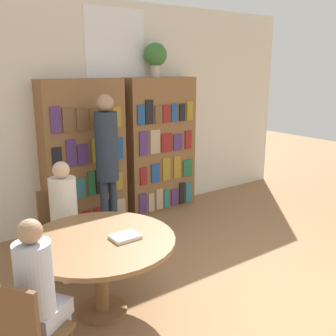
# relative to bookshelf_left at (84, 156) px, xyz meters

# --- Properties ---
(ground_plane) EXTENTS (16.00, 16.00, 0.00)m
(ground_plane) POSITION_rel_bookshelf_left_xyz_m (0.61, -3.18, -0.99)
(ground_plane) COLOR olive
(wall_back) EXTENTS (6.40, 0.07, 3.00)m
(wall_back) POSITION_rel_bookshelf_left_xyz_m (0.61, 0.19, 0.52)
(wall_back) COLOR beige
(wall_back) RESTS_ON ground_plane
(bookshelf_left) EXTENTS (1.10, 0.34, 1.99)m
(bookshelf_left) POSITION_rel_bookshelf_left_xyz_m (0.00, 0.00, 0.00)
(bookshelf_left) COLOR brown
(bookshelf_left) RESTS_ON ground_plane
(bookshelf_right) EXTENTS (1.10, 0.34, 1.99)m
(bookshelf_right) POSITION_rel_bookshelf_left_xyz_m (1.22, -0.00, -0.00)
(bookshelf_right) COLOR brown
(bookshelf_right) RESTS_ON ground_plane
(flower_vase) EXTENTS (0.32, 0.32, 0.47)m
(flower_vase) POSITION_rel_bookshelf_left_xyz_m (1.15, 0.00, 1.29)
(flower_vase) COLOR #B7AD9E
(flower_vase) RESTS_ON bookshelf_right
(reading_table) EXTENTS (1.31, 1.31, 0.71)m
(reading_table) POSITION_rel_bookshelf_left_xyz_m (-0.72, -1.88, -0.39)
(reading_table) COLOR brown
(reading_table) RESTS_ON ground_plane
(chair_near_camera) EXTENTS (0.56, 0.56, 0.88)m
(chair_near_camera) POSITION_rel_bookshelf_left_xyz_m (-1.54, -2.44, -0.51)
(chair_near_camera) COLOR brown
(chair_near_camera) RESTS_ON ground_plane
(chair_left_side) EXTENTS (0.41, 0.41, 0.88)m
(chair_left_side) POSITION_rel_bookshelf_left_xyz_m (-0.70, -0.89, -0.51)
(chair_left_side) COLOR brown
(chair_left_side) RESTS_ON ground_plane
(seated_reader_left) EXTENTS (0.28, 0.38, 1.22)m
(seated_reader_left) POSITION_rel_bookshelf_left_xyz_m (-0.70, -1.07, -0.30)
(seated_reader_left) COLOR beige
(seated_reader_left) RESTS_ON ground_plane
(seated_reader_right) EXTENTS (0.40, 0.39, 1.21)m
(seated_reader_right) POSITION_rel_bookshelf_left_xyz_m (-1.39, -2.34, -0.32)
(seated_reader_right) COLOR #B2B7C6
(seated_reader_right) RESTS_ON ground_plane
(librarian_standing) EXTENTS (0.28, 0.55, 1.82)m
(librarian_standing) POSITION_rel_bookshelf_left_xyz_m (0.08, -0.50, 0.12)
(librarian_standing) COLOR #232D3D
(librarian_standing) RESTS_ON ground_plane
(open_book_on_table) EXTENTS (0.24, 0.18, 0.03)m
(open_book_on_table) POSITION_rel_bookshelf_left_xyz_m (-0.54, -2.01, -0.27)
(open_book_on_table) COLOR silver
(open_book_on_table) RESTS_ON reading_table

